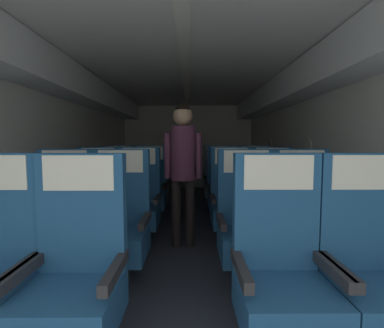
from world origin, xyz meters
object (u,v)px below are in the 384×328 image
Objects in this scene: seat_b_left_window at (62,226)px; seat_c_right_aisle at (274,203)px; seat_b_right_aisle at (304,226)px; seat_a_right_aisle at (372,275)px; seat_b_right_window at (247,226)px; seat_e_left_aisle at (156,182)px; seat_d_right_aisle at (255,190)px; flight_attendant at (183,159)px; seat_c_left_aisle at (138,203)px; seat_d_left_aisle at (150,190)px; seat_c_right_window at (232,203)px; seat_e_left_window at (129,181)px; seat_a_right_window at (282,275)px; seat_a_left_aisle at (75,277)px; seat_b_left_aisle at (119,226)px; seat_d_right_window at (224,190)px; seat_e_right_aisle at (244,181)px; seat_e_right_window at (218,181)px; seat_d_left_window at (117,190)px; seat_c_left_window at (97,203)px.

seat_c_right_aisle is (2.14, 0.91, 0.00)m from seat_b_left_window.
seat_a_right_aisle is at bearing -89.10° from seat_b_right_aisle.
seat_e_left_aisle is at bearing 112.50° from seat_b_right_window.
flight_attendant reaches higher than seat_d_right_aisle.
seat_d_left_aisle is at bearing 89.92° from seat_c_left_aisle.
seat_e_left_window is at bearing 131.90° from seat_c_right_window.
seat_a_right_window is at bearing -105.36° from seat_c_right_aisle.
seat_a_left_aisle is at bearing -179.25° from seat_a_right_aisle.
seat_b_left_aisle and seat_b_right_window have the same top height.
seat_d_left_aisle is at bearing 150.75° from seat_c_right_aisle.
seat_b_right_window is 2.97m from seat_e_left_aisle.
seat_c_right_aisle is at bearing -61.51° from seat_d_right_window.
seat_c_right_window is at bearing 0.90° from seat_c_left_aisle.
seat_c_right_window is 1.00× the size of seat_d_left_aisle.
seat_a_left_aisle is 1.00× the size of seat_b_right_aisle.
seat_c_left_aisle is at bearing -74.61° from seat_e_left_window.
seat_a_right_aisle and seat_b_right_aisle have the same top height.
seat_b_right_window is 1.00× the size of seat_c_right_aisle.
seat_a_left_aisle is 0.70× the size of flight_attendant.
seat_e_right_aisle is at bearing 77.88° from flight_attendant.
flight_attendant reaches higher than seat_d_left_aisle.
seat_e_right_window is at bearing 67.44° from seat_b_left_aisle.
seat_b_right_aisle is at bearing 1.07° from seat_b_right_window.
seat_a_right_window is at bearing -97.77° from seat_e_right_aisle.
seat_b_right_aisle is at bearing 61.31° from seat_a_right_window.
seat_b_right_aisle is 1.00× the size of seat_e_left_aisle.
seat_c_right_window and seat_d_left_window have the same top height.
seat_b_right_aisle is at bearing -75.16° from seat_d_right_window.
seat_a_right_window is at bearing -89.43° from seat_b_right_window.
seat_a_left_aisle and seat_c_right_window have the same top height.
seat_b_right_aisle is 2.45m from seat_d_left_aisle.
flight_attendant is (-1.10, 1.72, 0.55)m from seat_a_right_aisle.
seat_e_left_aisle is at bearing 90.76° from seat_d_left_aisle.
seat_b_right_window and seat_d_left_window have the same top height.
seat_b_left_window is at bearing -89.91° from seat_e_left_window.
flight_attendant reaches higher than seat_b_right_aisle.
flight_attendant is (1.04, -1.03, 0.55)m from seat_d_left_window.
seat_b_right_aisle and seat_e_left_aisle have the same top height.
seat_d_right_window and seat_e_left_window have the same top height.
seat_a_right_aisle is at bearing -59.04° from seat_d_left_aisle.
seat_a_right_window is 2.96m from seat_d_left_aisle.
seat_b_left_aisle is 2.73m from seat_e_left_aisle.
seat_a_right_aisle is at bearing -23.12° from seat_b_left_window.
seat_e_right_window is (1.64, 2.74, 0.00)m from seat_b_left_window.
seat_b_left_aisle is (0.50, -0.00, 0.00)m from seat_b_left_window.
seat_a_left_aisle is 1.90m from flight_attendant.
seat_a_left_aisle is 1.00× the size of seat_e_left_aisle.
seat_a_left_aisle and seat_c_right_aisle have the same top height.
seat_c_left_aisle is at bearing -0.51° from seat_c_left_window.
seat_e_left_aisle is (-1.64, 2.74, 0.00)m from seat_b_right_aisle.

